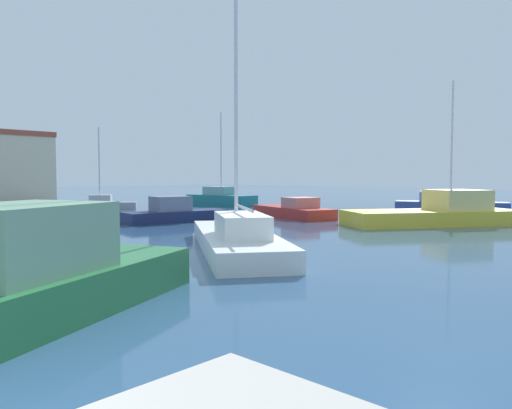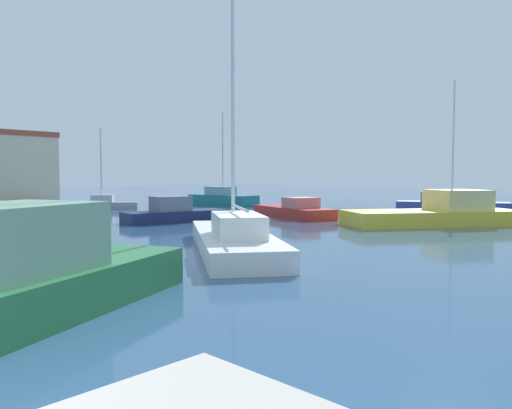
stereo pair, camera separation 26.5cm
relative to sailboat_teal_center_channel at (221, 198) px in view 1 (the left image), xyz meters
name	(u,v)px [view 1 (the left image)]	position (x,y,z in m)	size (l,w,h in m)	color
water	(127,219)	(-12.29, -5.56, -0.59)	(160.00, 160.00, 0.00)	#2D5175
sailboat_teal_center_channel	(221,198)	(0.00, 0.00, 0.00)	(2.54, 6.26, 7.61)	#1E707A
motorboat_green_far_left	(30,278)	(-24.00, -21.36, 0.12)	(7.30, 4.92, 1.98)	#28703D
sailboat_white_distant_north	(237,236)	(-16.30, -18.55, -0.09)	(6.88, 8.27, 12.82)	white
sailboat_blue_near_pier	(449,206)	(2.86, -17.67, -0.03)	(4.05, 6.63, 8.23)	#233D93
motorboat_navy_outer_mooring	(175,213)	(-11.36, -8.75, -0.12)	(5.84, 2.64, 1.37)	#19234C
motorboat_red_behind_lamppost	(294,210)	(-4.73, -11.52, -0.19)	(3.88, 6.49, 1.20)	#B22823
sailboat_grey_mid_harbor	(100,204)	(-9.10, 3.10, -0.19)	(4.94, 4.33, 5.96)	gray
motorboat_yellow_distant_east	(439,213)	(-3.23, -19.65, -0.02)	(8.98, 7.47, 1.75)	gold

